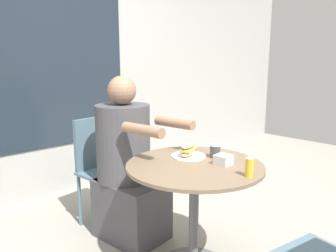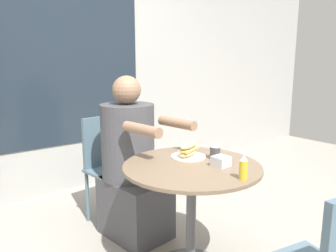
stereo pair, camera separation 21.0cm
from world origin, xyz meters
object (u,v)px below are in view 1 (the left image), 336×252
drink_cup (215,151)px  diner_chair (100,161)px  sandwich_on_plate (189,151)px  cafe_table (194,192)px  condiment_bottle (249,165)px  seated_diner (128,171)px

drink_cup → diner_chair: bearing=104.5°
sandwich_on_plate → diner_chair: bearing=99.6°
cafe_table → diner_chair: (-0.05, 0.97, -0.01)m
sandwich_on_plate → cafe_table: bearing=-124.0°
condiment_bottle → diner_chair: bearing=94.3°
diner_chair → drink_cup: (0.25, -0.97, 0.23)m
sandwich_on_plate → condiment_bottle: size_ratio=1.72×
cafe_table → diner_chair: diner_chair is taller
cafe_table → sandwich_on_plate: size_ratio=3.69×
sandwich_on_plate → condiment_bottle: bearing=-95.1°
cafe_table → drink_cup: size_ratio=9.49×
diner_chair → seated_diner: 0.35m
sandwich_on_plate → condiment_bottle: 0.48m
condiment_bottle → sandwich_on_plate: bearing=84.9°
cafe_table → seated_diner: size_ratio=0.68×
diner_chair → seated_diner: (0.01, -0.35, -0.00)m
seated_diner → sandwich_on_plate: size_ratio=5.41×
drink_cup → condiment_bottle: size_ratio=0.67×
seated_diner → cafe_table: bearing=87.3°
cafe_table → condiment_bottle: 0.43m
sandwich_on_plate → drink_cup: bearing=-50.0°
cafe_table → condiment_bottle: bearing=-82.5°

